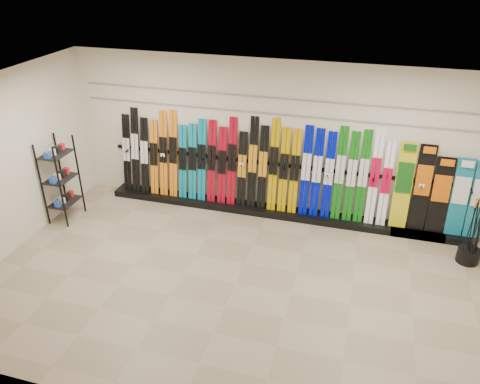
# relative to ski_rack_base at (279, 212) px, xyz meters

# --- Properties ---
(floor) EXTENTS (8.00, 8.00, 0.00)m
(floor) POSITION_rel_ski_rack_base_xyz_m (-0.22, -2.28, -0.06)
(floor) COLOR gray
(floor) RESTS_ON ground
(back_wall) EXTENTS (8.00, 0.00, 8.00)m
(back_wall) POSITION_rel_ski_rack_base_xyz_m (-0.22, 0.22, 1.44)
(back_wall) COLOR beige
(back_wall) RESTS_ON floor
(left_wall) EXTENTS (0.00, 5.00, 5.00)m
(left_wall) POSITION_rel_ski_rack_base_xyz_m (-4.22, -2.28, 1.44)
(left_wall) COLOR beige
(left_wall) RESTS_ON floor
(ceiling) EXTENTS (8.00, 8.00, 0.00)m
(ceiling) POSITION_rel_ski_rack_base_xyz_m (-0.22, -2.28, 2.94)
(ceiling) COLOR silver
(ceiling) RESTS_ON back_wall
(ski_rack_base) EXTENTS (8.00, 0.40, 0.12)m
(ski_rack_base) POSITION_rel_ski_rack_base_xyz_m (0.00, 0.00, 0.00)
(ski_rack_base) COLOR black
(ski_rack_base) RESTS_ON floor
(skis) EXTENTS (5.37, 0.29, 1.81)m
(skis) POSITION_rel_ski_rack_base_xyz_m (-0.65, 0.08, 0.90)
(skis) COLOR black
(skis) RESTS_ON ski_rack_base
(snowboards) EXTENTS (1.59, 0.25, 1.60)m
(snowboards) POSITION_rel_ski_rack_base_xyz_m (2.84, 0.07, 0.80)
(snowboards) COLOR gold
(snowboards) RESTS_ON ski_rack_base
(accessory_rack) EXTENTS (0.40, 0.60, 1.63)m
(accessory_rack) POSITION_rel_ski_rack_base_xyz_m (-3.97, -1.23, 0.76)
(accessory_rack) COLOR black
(accessory_rack) RESTS_ON floor
(pole_bin) EXTENTS (0.36, 0.36, 0.25)m
(pole_bin) POSITION_rel_ski_rack_base_xyz_m (3.38, -0.65, 0.07)
(pole_bin) COLOR black
(pole_bin) RESTS_ON floor
(ski_poles) EXTENTS (0.24, 0.30, 1.18)m
(ski_poles) POSITION_rel_ski_rack_base_xyz_m (3.38, -0.69, 0.55)
(ski_poles) COLOR black
(ski_poles) RESTS_ON pole_bin
(slatwall_rail_0) EXTENTS (7.60, 0.02, 0.03)m
(slatwall_rail_0) POSITION_rel_ski_rack_base_xyz_m (-0.22, 0.20, 1.94)
(slatwall_rail_0) COLOR gray
(slatwall_rail_0) RESTS_ON back_wall
(slatwall_rail_1) EXTENTS (7.60, 0.02, 0.03)m
(slatwall_rail_1) POSITION_rel_ski_rack_base_xyz_m (-0.22, 0.20, 2.24)
(slatwall_rail_1) COLOR gray
(slatwall_rail_1) RESTS_ON back_wall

